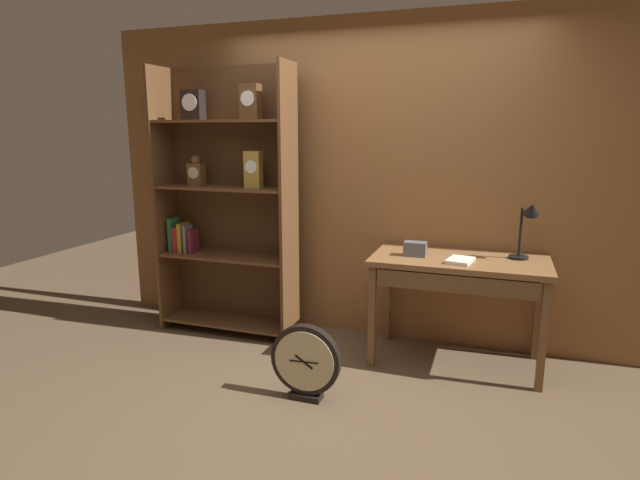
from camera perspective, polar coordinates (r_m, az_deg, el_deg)
name	(u,v)px	position (r m, az deg, el deg)	size (l,w,h in m)	color
ground_plane	(322,411)	(3.40, 0.18, -18.29)	(10.00, 10.00, 0.00)	brown
back_wood_panel	(376,182)	(4.27, 6.23, 6.36)	(4.80, 0.05, 2.60)	brown
bookshelf	(225,202)	(4.41, -10.38, 4.17)	(1.18, 0.35, 2.23)	brown
workbench	(459,272)	(3.88, 15.00, -3.47)	(1.25, 0.63, 0.81)	brown
desk_lamp	(527,223)	(3.92, 21.86, 1.70)	(0.19, 0.19, 0.44)	black
toolbox_small	(415,249)	(3.87, 10.43, -0.97)	(0.16, 0.10, 0.11)	#595960
open_repair_manual	(460,260)	(3.77, 15.17, -2.18)	(0.16, 0.22, 0.03)	silver
round_clock_large	(306,362)	(3.41, -1.59, -13.25)	(0.47, 0.11, 0.51)	black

